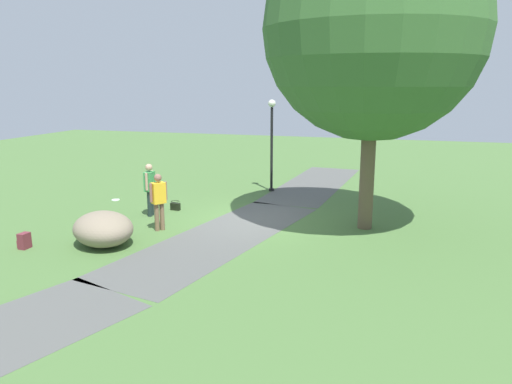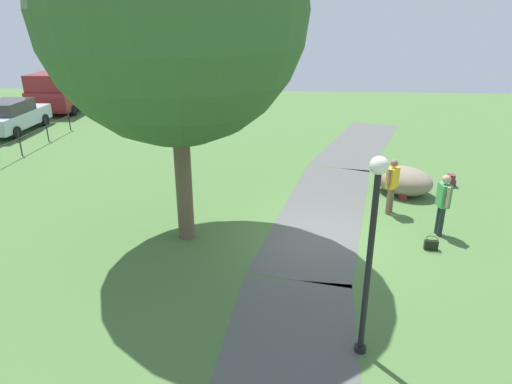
{
  "view_description": "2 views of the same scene",
  "coord_description": "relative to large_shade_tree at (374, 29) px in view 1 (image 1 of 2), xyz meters",
  "views": [
    {
      "loc": [
        13.77,
        4.18,
        4.05
      ],
      "look_at": [
        -0.62,
        -0.12,
        0.73
      ],
      "focal_mm": 34.63,
      "sensor_mm": 36.0,
      "label": 1
    },
    {
      "loc": [
        -10.46,
        0.79,
        5.34
      ],
      "look_at": [
        1.01,
        1.56,
        0.84
      ],
      "focal_mm": 31.8,
      "sensor_mm": 36.0,
      "label": 2
    }
  ],
  "objects": [
    {
      "name": "large_shade_tree",
      "position": [
        0.0,
        0.0,
        0.0
      ],
      "size": [
        5.89,
        5.89,
        8.39
      ],
      "color": "brown",
      "rests_on": "ground"
    },
    {
      "name": "handbag_on_grass",
      "position": [
        -0.28,
        -6.08,
        -5.29
      ],
      "size": [
        0.29,
        0.33,
        0.31
      ],
      "color": "black",
      "rests_on": "ground"
    },
    {
      "name": "ground_plane",
      "position": [
        0.13,
        -3.27,
        -5.43
      ],
      "size": [
        48.0,
        48.0,
        0.0
      ],
      "primitive_type": "plane",
      "color": "#496D37"
    },
    {
      "name": "backpack_by_boulder",
      "position": [
        2.98,
        -6.17,
        -5.24
      ],
      "size": [
        0.32,
        0.31,
        0.4
      ],
      "color": "maroon",
      "rests_on": "ground"
    },
    {
      "name": "spare_backpack_on_lawn",
      "position": [
        4.28,
        -8.03,
        -5.24
      ],
      "size": [
        0.29,
        0.27,
        0.4
      ],
      "color": "maroon",
      "rests_on": "ground"
    },
    {
      "name": "lawn_boulder",
      "position": [
        3.48,
        -6.27,
        -5.0
      ],
      "size": [
        2.26,
        2.32,
        0.86
      ],
      "color": "gray",
      "rests_on": "ground"
    },
    {
      "name": "footpath_segment_mid",
      "position": [
        2.02,
        -3.63,
        -5.43
      ],
      "size": [
        8.31,
        3.92,
        0.01
      ],
      "color": "#525351",
      "rests_on": "ground"
    },
    {
      "name": "man_near_boulder",
      "position": [
        1.89,
        -5.51,
        -4.51
      ],
      "size": [
        0.43,
        0.41,
        1.61
      ],
      "color": "brown",
      "rests_on": "ground"
    },
    {
      "name": "lamp_post",
      "position": [
        -4.02,
        -3.84,
        -3.29
      ],
      "size": [
        0.28,
        0.28,
        3.46
      ],
      "color": "black",
      "rests_on": "ground"
    },
    {
      "name": "footpath_segment_near",
      "position": [
        -5.88,
        -2.49,
        -5.43
      ],
      "size": [
        8.16,
        2.95,
        0.01
      ],
      "color": "#525351",
      "rests_on": "ground"
    },
    {
      "name": "woman_with_handbag",
      "position": [
        0.57,
        -6.51,
        -4.49
      ],
      "size": [
        0.52,
        0.27,
        1.64
      ],
      "color": "#1D2C2A",
      "rests_on": "ground"
    },
    {
      "name": "frisbee_on_grass",
      "position": [
        -0.96,
        -8.73,
        -5.42
      ],
      "size": [
        0.28,
        0.28,
        0.02
      ],
      "color": "white",
      "rests_on": "ground"
    }
  ]
}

